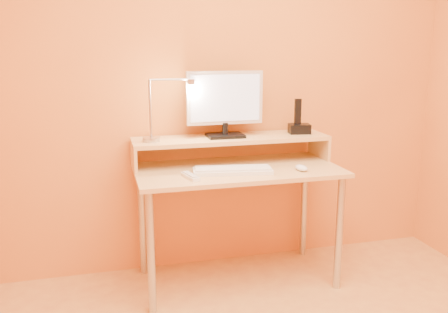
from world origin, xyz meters
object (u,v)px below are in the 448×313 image
object	(u,v)px
keyboard	(233,171)
mouse	(301,168)
lamp_base	(151,139)
monitor_panel	(225,98)
remote_control	(190,176)
phone_dock	(299,129)

from	to	relation	value
keyboard	mouse	world-z (taller)	mouse
mouse	lamp_base	bearing A→B (deg)	154.26
monitor_panel	lamp_base	bearing A→B (deg)	-175.01
monitor_panel	remote_control	xyz separation A→B (m)	(-0.28, -0.31, -0.39)
lamp_base	keyboard	size ratio (longest dim) A/B	0.22
lamp_base	phone_dock	world-z (taller)	phone_dock
monitor_panel	keyboard	world-z (taller)	monitor_panel
lamp_base	mouse	bearing A→B (deg)	-18.57
phone_dock	keyboard	distance (m)	0.60
lamp_base	keyboard	xyz separation A→B (m)	(0.43, -0.22, -0.16)
lamp_base	remote_control	bearing A→B (deg)	-56.90
lamp_base	phone_dock	xyz separation A→B (m)	(0.94, 0.03, 0.02)
phone_dock	keyboard	world-z (taller)	phone_dock
mouse	remote_control	distance (m)	0.65
monitor_panel	lamp_base	xyz separation A→B (m)	(-0.45, -0.04, -0.23)
monitor_panel	phone_dock	distance (m)	0.53
monitor_panel	remote_control	bearing A→B (deg)	-131.86
lamp_base	phone_dock	size ratio (longest dim) A/B	0.77
mouse	remote_control	xyz separation A→B (m)	(-0.65, 0.01, -0.01)
keyboard	monitor_panel	bearing A→B (deg)	94.11
monitor_panel	remote_control	world-z (taller)	monitor_panel
monitor_panel	remote_control	distance (m)	0.57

